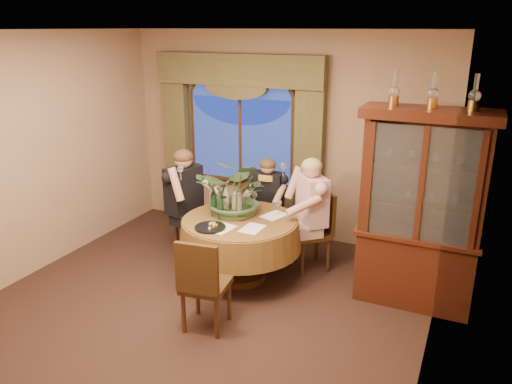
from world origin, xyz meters
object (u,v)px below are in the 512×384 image
at_px(oil_lamp_left, 395,89).
at_px(chair_back_right, 253,210).
at_px(wine_bottle_2, 220,206).
at_px(chair_right, 310,231).
at_px(wine_bottle_1, 225,198).
at_px(china_cabinet, 420,211).
at_px(chair_back, 194,217).
at_px(person_pink, 312,215).
at_px(oil_lamp_right, 475,92).
at_px(wine_bottle_4, 214,203).
at_px(centerpiece_plant, 237,165).
at_px(stoneware_vase, 237,203).
at_px(person_scarf, 268,203).
at_px(wine_bottle_3, 212,197).
at_px(oil_lamp_center, 434,90).
at_px(person_back, 184,204).
at_px(dining_table, 240,249).
at_px(olive_bowl, 240,218).
at_px(chair_front_left, 206,282).
at_px(wine_bottle_0, 226,200).

bearing_deg(oil_lamp_left, chair_back_right, 159.58).
distance_m(chair_back_right, wine_bottle_2, 1.16).
relative_size(chair_right, wine_bottle_1, 2.91).
distance_m(china_cabinet, chair_back, 2.84).
xyz_separation_m(chair_right, person_pink, (0.01, -0.01, 0.22)).
xyz_separation_m(china_cabinet, oil_lamp_right, (0.36, 0.00, 1.21)).
bearing_deg(wine_bottle_4, centerpiece_plant, 43.05).
distance_m(oil_lamp_left, stoneware_vase, 2.16).
relative_size(oil_lamp_left, person_scarf, 0.28).
xyz_separation_m(stoneware_vase, wine_bottle_2, (-0.09, -0.24, 0.04)).
relative_size(chair_back, wine_bottle_3, 2.91).
bearing_deg(oil_lamp_right, chair_back_right, 165.03).
bearing_deg(centerpiece_plant, oil_lamp_center, 3.89).
bearing_deg(oil_lamp_center, centerpiece_plant, -176.11).
bearing_deg(person_back, dining_table, 90.00).
bearing_deg(wine_bottle_4, olive_bowl, 5.36).
bearing_deg(china_cabinet, wine_bottle_2, -169.57).
distance_m(oil_lamp_center, oil_lamp_right, 0.36).
height_order(oil_lamp_center, wine_bottle_2, oil_lamp_center).
bearing_deg(chair_front_left, person_scarf, 88.26).
distance_m(oil_lamp_left, wine_bottle_2, 2.23).
xyz_separation_m(person_pink, wine_bottle_2, (-0.86, -0.69, 0.22)).
height_order(wine_bottle_0, wine_bottle_3, same).
bearing_deg(olive_bowl, wine_bottle_1, 148.50).
xyz_separation_m(oil_lamp_center, olive_bowl, (-1.90, -0.30, -1.49)).
bearing_deg(chair_front_left, chair_right, 64.95).
height_order(olive_bowl, wine_bottle_1, wine_bottle_1).
bearing_deg(wine_bottle_2, centerpiece_plant, 69.76).
xyz_separation_m(dining_table, wine_bottle_1, (-0.28, 0.16, 0.54)).
relative_size(oil_lamp_center, chair_right, 0.35).
relative_size(wine_bottle_2, wine_bottle_3, 1.00).
relative_size(chair_back_right, chair_back, 1.00).
relative_size(person_scarf, centerpiece_plant, 1.24).
distance_m(oil_lamp_center, chair_right, 2.20).
distance_m(chair_front_left, wine_bottle_1, 1.33).
distance_m(china_cabinet, person_scarf, 2.13).
bearing_deg(oil_lamp_right, wine_bottle_0, -175.47).
bearing_deg(wine_bottle_2, wine_bottle_4, 154.80).
height_order(dining_table, chair_front_left, chair_front_left).
distance_m(oil_lamp_right, wine_bottle_3, 3.02).
xyz_separation_m(chair_back_right, wine_bottle_1, (0.02, -0.81, 0.44)).
relative_size(wine_bottle_0, wine_bottle_3, 1.00).
bearing_deg(oil_lamp_center, person_back, -179.36).
xyz_separation_m(person_back, wine_bottle_1, (0.63, -0.09, 0.20)).
height_order(chair_back, wine_bottle_0, wine_bottle_0).
distance_m(dining_table, olive_bowl, 0.40).
bearing_deg(oil_lamp_left, wine_bottle_0, -173.63).
relative_size(chair_back_right, wine_bottle_3, 2.91).
xyz_separation_m(stoneware_vase, wine_bottle_0, (-0.12, -0.05, 0.04)).
xyz_separation_m(china_cabinet, centerpiece_plant, (-2.01, -0.14, 0.29)).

